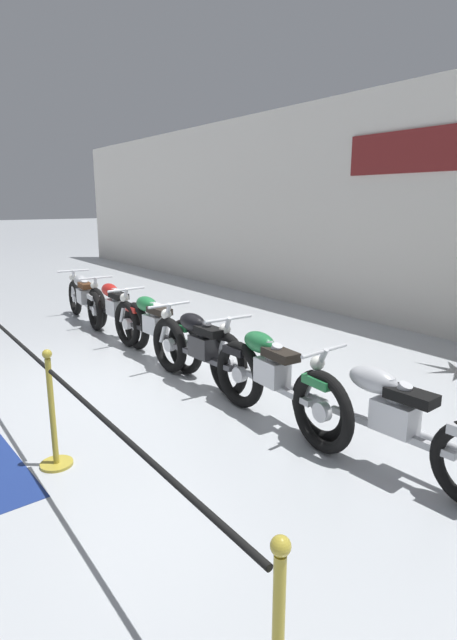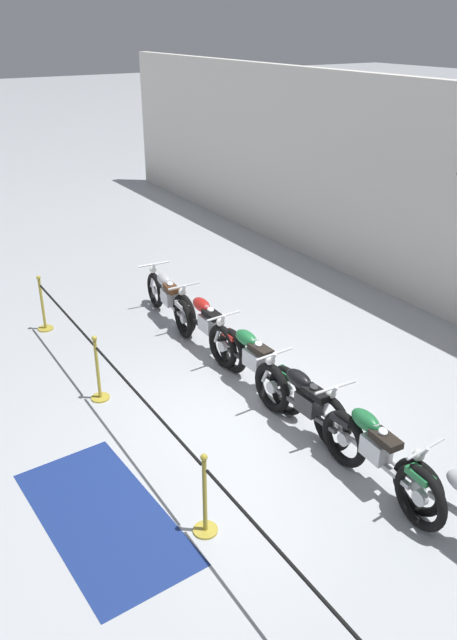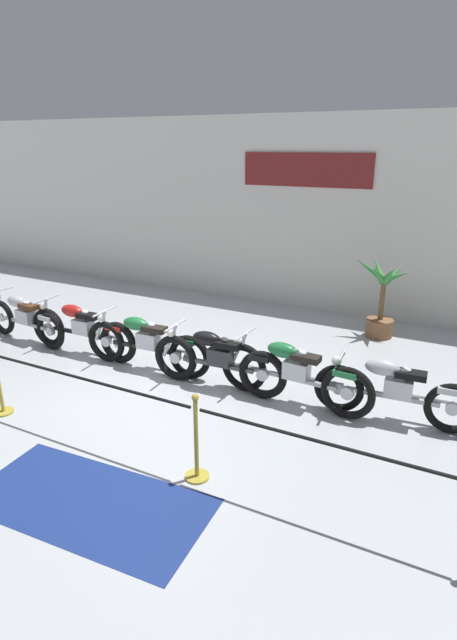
{
  "view_description": "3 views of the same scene",
  "coord_description": "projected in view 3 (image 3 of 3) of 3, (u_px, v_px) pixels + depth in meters",
  "views": [
    {
      "loc": [
        5.67,
        -2.61,
        2.25
      ],
      "look_at": [
        0.87,
        0.84,
        0.83
      ],
      "focal_mm": 28.0,
      "sensor_mm": 36.0,
      "label": 1
    },
    {
      "loc": [
        6.17,
        -4.06,
        5.12
      ],
      "look_at": [
        -1.46,
        0.66,
        0.79
      ],
      "focal_mm": 35.0,
      "sensor_mm": 36.0,
      "label": 2
    },
    {
      "loc": [
        4.08,
        -5.58,
        3.56
      ],
      "look_at": [
        0.49,
        1.39,
        0.8
      ],
      "focal_mm": 28.0,
      "sensor_mm": 36.0,
      "label": 3
    }
  ],
  "objects": [
    {
      "name": "floor_banner",
      "position": [
        89.0,
        502.0,
        5.26
      ],
      "size": [
        2.65,
        1.39,
        0.01
      ],
      "primitive_type": "cube",
      "rotation": [
        0.0,
        0.0,
        0.06
      ],
      "color": "navy",
      "rests_on": "ground"
    },
    {
      "name": "ground_plane",
      "position": [
        158.0,
        391.0,
        7.63
      ],
      "size": [
        120.0,
        120.0,
        0.0
      ],
      "primitive_type": "plane",
      "color": "#B2B7BC"
    },
    {
      "name": "stanchion_mid_left",
      "position": [
        0.0,
        390.0,
        6.9
      ],
      "size": [
        0.28,
        0.28,
        1.05
      ],
      "color": "gold",
      "rests_on": "ground"
    },
    {
      "name": "motorcycle_silver_5",
      "position": [
        393.0,
        390.0,
        6.65
      ],
      "size": [
        2.16,
        0.62,
        0.93
      ],
      "color": "black",
      "rests_on": "ground"
    },
    {
      "name": "motorcycle_green_2",
      "position": [
        146.0,
        343.0,
        8.23
      ],
      "size": [
        2.36,
        0.62,
        0.94
      ],
      "color": "black",
      "rests_on": "ground"
    },
    {
      "name": "motorcycle_silver_0",
      "position": [
        24.0,
        318.0,
        9.43
      ],
      "size": [
        2.14,
        0.62,
        0.93
      ],
      "color": "black",
      "rests_on": "ground"
    },
    {
      "name": "motorcycle_black_3",
      "position": [
        217.0,
        360.0,
        7.58
      ],
      "size": [
        2.23,
        0.62,
        0.95
      ],
      "color": "black",
      "rests_on": "ground"
    },
    {
      "name": "motorcycle_green_4",
      "position": [
        293.0,
        373.0,
        7.12
      ],
      "size": [
        2.38,
        0.62,
        0.96
      ],
      "color": "black",
      "rests_on": "ground"
    },
    {
      "name": "back_wall",
      "position": [
        285.0,
        213.0,
        11.23
      ],
      "size": [
        28.0,
        0.29,
        4.2
      ],
      "color": "silver",
      "rests_on": "ground"
    },
    {
      "name": "stanchion_mid_right",
      "position": [
        196.0,
        450.0,
        5.53
      ],
      "size": [
        0.28,
        0.28,
        1.05
      ],
      "color": "gold",
      "rests_on": "ground"
    },
    {
      "name": "motorcycle_red_1",
      "position": [
        81.0,
        329.0,
        8.84
      ],
      "size": [
        2.36,
        0.62,
        0.95
      ],
      "color": "black",
      "rests_on": "ground"
    },
    {
      "name": "potted_palm_left_of_row",
      "position": [
        381.0,
        302.0,
        9.59
      ],
      "size": [
        1.05,
        0.85,
        1.57
      ],
      "color": "brown",
      "rests_on": "ground"
    },
    {
      "name": "stanchion_far_left",
      "position": [
        12.0,
        370.0,
        6.64
      ],
      "size": [
        8.88,
        0.28,
        1.05
      ],
      "color": "gold",
      "rests_on": "ground"
    }
  ]
}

